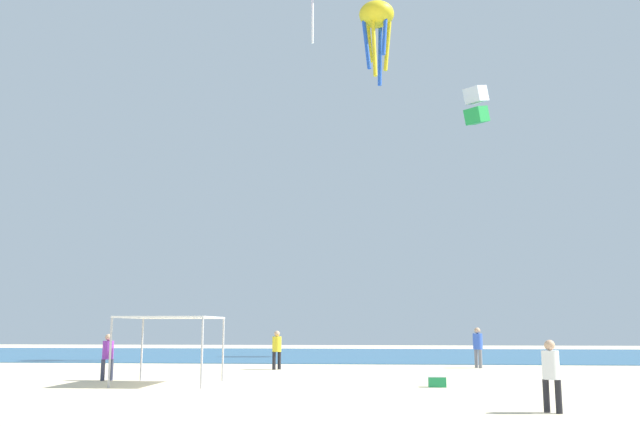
{
  "coord_description": "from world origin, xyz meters",
  "views": [
    {
      "loc": [
        2.03,
        -18.71,
        1.92
      ],
      "look_at": [
        -0.12,
        6.06,
        6.15
      ],
      "focal_mm": 37.63,
      "sensor_mm": 36.0,
      "label": 1
    }
  ],
  "objects_px": {
    "canopy_tent": "(171,320)",
    "person_rightmost": "(108,353)",
    "person_near_tent": "(478,344)",
    "cooler_box": "(437,382)",
    "person_far_shore": "(277,347)",
    "kite_octopus_yellow": "(377,19)",
    "kite_box_white": "(476,105)",
    "person_leftmost": "(551,370)"
  },
  "relations": [
    {
      "from": "person_leftmost",
      "to": "kite_octopus_yellow",
      "type": "distance_m",
      "value": 31.13
    },
    {
      "from": "canopy_tent",
      "to": "person_leftmost",
      "type": "height_order",
      "value": "canopy_tent"
    },
    {
      "from": "person_leftmost",
      "to": "kite_box_white",
      "type": "distance_m",
      "value": 33.44
    },
    {
      "from": "person_rightmost",
      "to": "kite_box_white",
      "type": "relative_size",
      "value": 0.59
    },
    {
      "from": "person_near_tent",
      "to": "person_far_shore",
      "type": "height_order",
      "value": "person_near_tent"
    },
    {
      "from": "person_rightmost",
      "to": "canopy_tent",
      "type": "bearing_deg",
      "value": 119.09
    },
    {
      "from": "cooler_box",
      "to": "kite_octopus_yellow",
      "type": "xyz_separation_m",
      "value": [
        -1.72,
        16.95,
        20.88
      ]
    },
    {
      "from": "person_leftmost",
      "to": "person_rightmost",
      "type": "xyz_separation_m",
      "value": [
        -13.83,
        8.2,
        0.02
      ]
    },
    {
      "from": "person_near_tent",
      "to": "person_leftmost",
      "type": "height_order",
      "value": "person_near_tent"
    },
    {
      "from": "person_near_tent",
      "to": "kite_box_white",
      "type": "bearing_deg",
      "value": -36.49
    },
    {
      "from": "cooler_box",
      "to": "kite_octopus_yellow",
      "type": "bearing_deg",
      "value": 95.81
    },
    {
      "from": "person_rightmost",
      "to": "cooler_box",
      "type": "distance_m",
      "value": 11.93
    },
    {
      "from": "kite_box_white",
      "to": "person_far_shore",
      "type": "bearing_deg",
      "value": 92.83
    },
    {
      "from": "person_leftmost",
      "to": "kite_octopus_yellow",
      "type": "height_order",
      "value": "kite_octopus_yellow"
    },
    {
      "from": "kite_octopus_yellow",
      "to": "kite_box_white",
      "type": "xyz_separation_m",
      "value": [
        6.81,
        5.66,
        -3.96
      ]
    },
    {
      "from": "person_leftmost",
      "to": "kite_octopus_yellow",
      "type": "bearing_deg",
      "value": -41.71
    },
    {
      "from": "person_near_tent",
      "to": "cooler_box",
      "type": "height_order",
      "value": "person_near_tent"
    },
    {
      "from": "canopy_tent",
      "to": "kite_octopus_yellow",
      "type": "bearing_deg",
      "value": 66.38
    },
    {
      "from": "canopy_tent",
      "to": "person_far_shore",
      "type": "relative_size",
      "value": 1.76
    },
    {
      "from": "person_rightmost",
      "to": "kite_octopus_yellow",
      "type": "height_order",
      "value": "kite_octopus_yellow"
    },
    {
      "from": "canopy_tent",
      "to": "kite_octopus_yellow",
      "type": "distance_m",
      "value": 26.23
    },
    {
      "from": "cooler_box",
      "to": "kite_octopus_yellow",
      "type": "distance_m",
      "value": 26.94
    },
    {
      "from": "canopy_tent",
      "to": "person_rightmost",
      "type": "relative_size",
      "value": 1.85
    },
    {
      "from": "person_near_tent",
      "to": "kite_octopus_yellow",
      "type": "height_order",
      "value": "kite_octopus_yellow"
    },
    {
      "from": "canopy_tent",
      "to": "person_rightmost",
      "type": "bearing_deg",
      "value": 153.05
    },
    {
      "from": "person_near_tent",
      "to": "person_rightmost",
      "type": "distance_m",
      "value": 17.18
    },
    {
      "from": "person_rightmost",
      "to": "person_far_shore",
      "type": "height_order",
      "value": "person_far_shore"
    },
    {
      "from": "canopy_tent",
      "to": "person_leftmost",
      "type": "distance_m",
      "value": 13.04
    },
    {
      "from": "canopy_tent",
      "to": "cooler_box",
      "type": "relative_size",
      "value": 5.42
    },
    {
      "from": "person_leftmost",
      "to": "cooler_box",
      "type": "relative_size",
      "value": 2.86
    },
    {
      "from": "person_near_tent",
      "to": "cooler_box",
      "type": "relative_size",
      "value": 3.34
    },
    {
      "from": "person_far_shore",
      "to": "cooler_box",
      "type": "bearing_deg",
      "value": -100.14
    },
    {
      "from": "person_far_shore",
      "to": "person_near_tent",
      "type": "bearing_deg",
      "value": -35.36
    },
    {
      "from": "person_rightmost",
      "to": "kite_octopus_yellow",
      "type": "distance_m",
      "value": 27.16
    },
    {
      "from": "canopy_tent",
      "to": "cooler_box",
      "type": "bearing_deg",
      "value": -1.67
    },
    {
      "from": "canopy_tent",
      "to": "person_rightmost",
      "type": "height_order",
      "value": "canopy_tent"
    },
    {
      "from": "person_far_shore",
      "to": "kite_octopus_yellow",
      "type": "bearing_deg",
      "value": 12.25
    },
    {
      "from": "person_near_tent",
      "to": "person_far_shore",
      "type": "xyz_separation_m",
      "value": [
        -9.44,
        -2.03,
        -0.09
      ]
    },
    {
      "from": "canopy_tent",
      "to": "kite_box_white",
      "type": "height_order",
      "value": "kite_box_white"
    },
    {
      "from": "person_near_tent",
      "to": "kite_box_white",
      "type": "height_order",
      "value": "kite_box_white"
    },
    {
      "from": "person_near_tent",
      "to": "person_far_shore",
      "type": "relative_size",
      "value": 1.08
    },
    {
      "from": "person_near_tent",
      "to": "person_rightmost",
      "type": "xyz_separation_m",
      "value": [
        -14.64,
        -8.99,
        -0.14
      ]
    }
  ]
}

